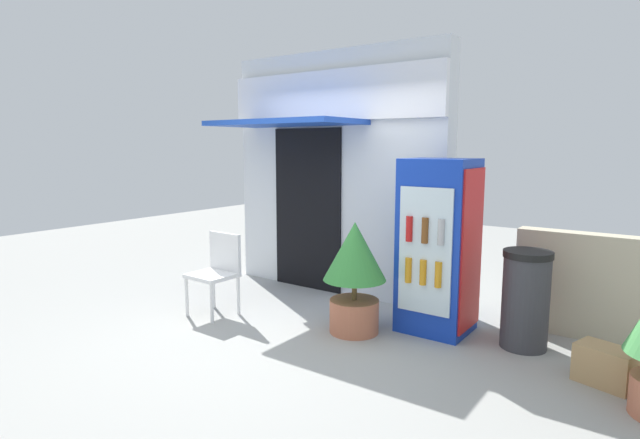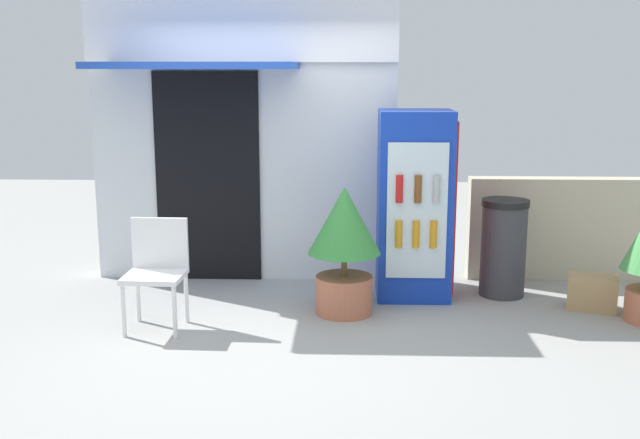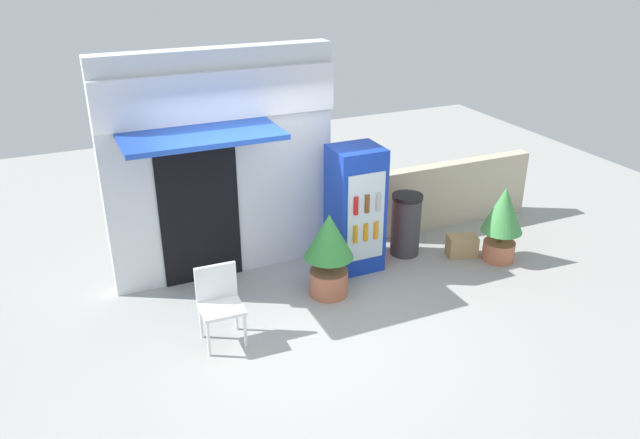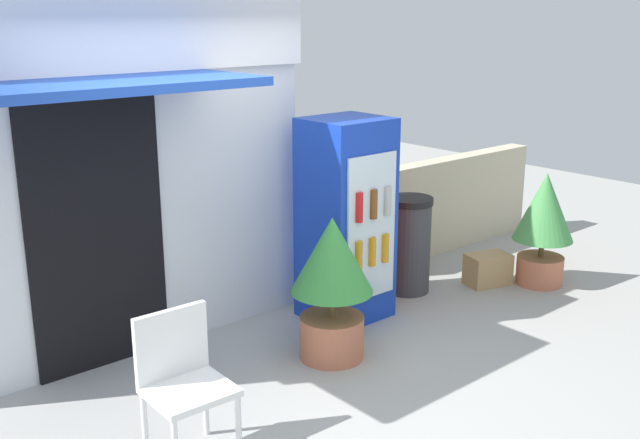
{
  "view_description": "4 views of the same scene",
  "coord_description": "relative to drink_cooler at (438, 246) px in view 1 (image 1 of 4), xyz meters",
  "views": [
    {
      "loc": [
        3.18,
        -3.6,
        1.83
      ],
      "look_at": [
        0.16,
        0.59,
        1.07
      ],
      "focal_mm": 28.53,
      "sensor_mm": 36.0,
      "label": 1
    },
    {
      "loc": [
        0.67,
        -5.65,
        2.08
      ],
      "look_at": [
        0.44,
        0.54,
        0.81
      ],
      "focal_mm": 41.98,
      "sensor_mm": 36.0,
      "label": 2
    },
    {
      "loc": [
        -2.24,
        -5.69,
        4.13
      ],
      "look_at": [
        0.54,
        0.54,
        1.04
      ],
      "focal_mm": 34.97,
      "sensor_mm": 36.0,
      "label": 3
    },
    {
      "loc": [
        -2.8,
        -3.35,
        2.54
      ],
      "look_at": [
        0.56,
        0.53,
        1.09
      ],
      "focal_mm": 41.79,
      "sensor_mm": 36.0,
      "label": 4
    }
  ],
  "objects": [
    {
      "name": "ground",
      "position": [
        -1.28,
        -1.02,
        -0.85
      ],
      "size": [
        16.0,
        16.0,
        0.0
      ],
      "primitive_type": "plane",
      "color": "#A3A39E"
    },
    {
      "name": "cardboard_box",
      "position": [
        1.53,
        -0.34,
        -0.7
      ],
      "size": [
        0.47,
        0.37,
        0.3
      ],
      "primitive_type": "cube",
      "rotation": [
        0.0,
        0.0,
        -0.3
      ],
      "color": "tan",
      "rests_on": "ground"
    },
    {
      "name": "drink_cooler",
      "position": [
        0.0,
        0.0,
        0.0
      ],
      "size": [
        0.67,
        0.65,
        1.7
      ],
      "color": "#1438B2",
      "rests_on": "ground"
    },
    {
      "name": "storefront_building",
      "position": [
        -1.64,
        0.6,
        0.69
      ],
      "size": [
        2.95,
        1.19,
        2.95
      ],
      "color": "silver",
      "rests_on": "ground"
    },
    {
      "name": "plastic_chair",
      "position": [
        -2.14,
        -0.91,
        -0.34
      ],
      "size": [
        0.47,
        0.44,
        0.88
      ],
      "color": "white",
      "rests_on": "ground"
    },
    {
      "name": "trash_bin",
      "position": [
        0.82,
        0.05,
        -0.4
      ],
      "size": [
        0.43,
        0.43,
        0.9
      ],
      "color": "#38383D",
      "rests_on": "ground"
    },
    {
      "name": "potted_plant_near_shop",
      "position": [
        -0.63,
        -0.52,
        -0.21
      ],
      "size": [
        0.62,
        0.62,
        1.1
      ],
      "color": "#BC6B4C",
      "rests_on": "ground"
    }
  ]
}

